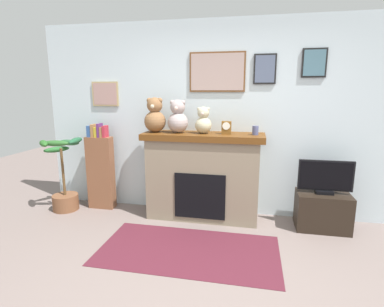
# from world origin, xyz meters

# --- Properties ---
(ground_plane) EXTENTS (12.00, 12.00, 0.00)m
(ground_plane) POSITION_xyz_m (0.00, 0.00, 0.00)
(ground_plane) COLOR slate
(back_wall) EXTENTS (5.20, 0.15, 2.60)m
(back_wall) POSITION_xyz_m (-0.00, 2.00, 1.31)
(back_wall) COLOR silver
(back_wall) RESTS_ON ground_plane
(fireplace) EXTENTS (1.57, 0.54, 1.15)m
(fireplace) POSITION_xyz_m (-0.26, 1.70, 0.58)
(fireplace) COLOR gray
(fireplace) RESTS_ON ground_plane
(bookshelf) EXTENTS (0.37, 0.16, 1.24)m
(bookshelf) POSITION_xyz_m (-1.77, 1.74, 0.57)
(bookshelf) COLOR brown
(bookshelf) RESTS_ON ground_plane
(potted_plant) EXTENTS (0.61, 0.59, 1.05)m
(potted_plant) POSITION_xyz_m (-2.25, 1.55, 0.40)
(potted_plant) COLOR brown
(potted_plant) RESTS_ON ground_plane
(tv_stand) EXTENTS (0.63, 0.40, 0.46)m
(tv_stand) POSITION_xyz_m (1.25, 1.64, 0.23)
(tv_stand) COLOR black
(tv_stand) RESTS_ON ground_plane
(television) EXTENTS (0.64, 0.14, 0.41)m
(television) POSITION_xyz_m (1.25, 1.64, 0.66)
(television) COLOR black
(television) RESTS_ON tv_stand
(area_rug) EXTENTS (1.92, 1.01, 0.01)m
(area_rug) POSITION_xyz_m (-0.26, 0.78, 0.00)
(area_rug) COLOR #4F1C28
(area_rug) RESTS_ON ground_plane
(candle_jar) EXTENTS (0.08, 0.08, 0.11)m
(candle_jar) POSITION_xyz_m (0.40, 1.68, 1.21)
(candle_jar) COLOR #4C517A
(candle_jar) RESTS_ON fireplace
(mantel_clock) EXTENTS (0.12, 0.09, 0.16)m
(mantel_clock) POSITION_xyz_m (0.04, 1.68, 1.23)
(mantel_clock) COLOR brown
(mantel_clock) RESTS_ON fireplace
(teddy_bear_tan) EXTENTS (0.28, 0.28, 0.46)m
(teddy_bear_tan) POSITION_xyz_m (-0.90, 1.68, 1.35)
(teddy_bear_tan) COLOR brown
(teddy_bear_tan) RESTS_ON fireplace
(teddy_bear_brown) EXTENTS (0.27, 0.27, 0.43)m
(teddy_bear_brown) POSITION_xyz_m (-0.59, 1.68, 1.34)
(teddy_bear_brown) COLOR #A59593
(teddy_bear_brown) RESTS_ON fireplace
(teddy_bear_cream) EXTENTS (0.21, 0.21, 0.34)m
(teddy_bear_cream) POSITION_xyz_m (-0.26, 1.68, 1.30)
(teddy_bear_cream) COLOR #BCB392
(teddy_bear_cream) RESTS_ON fireplace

